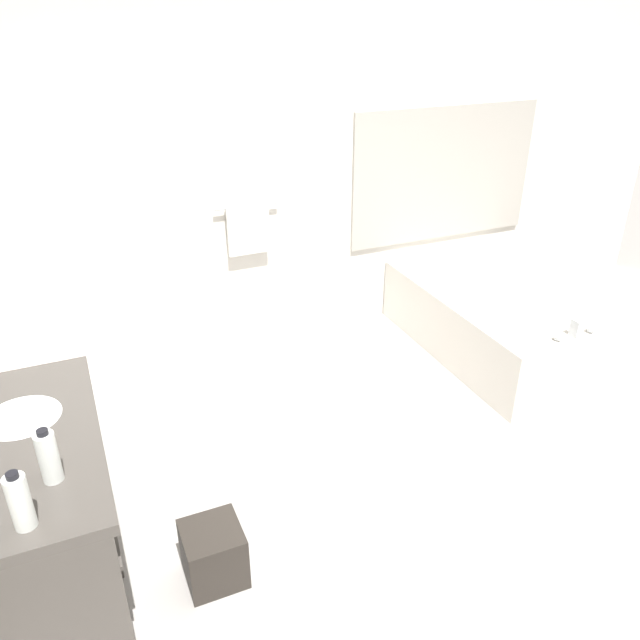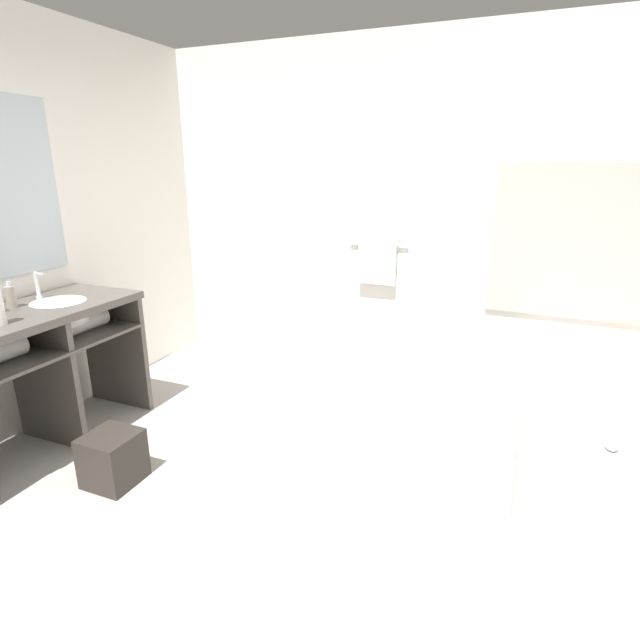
% 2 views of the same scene
% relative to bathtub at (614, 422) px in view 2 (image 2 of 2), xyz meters
% --- Properties ---
extents(ground_plane, '(16.00, 16.00, 0.00)m').
position_rel_bathtub_xyz_m(ground_plane, '(-1.43, -1.31, -0.28)').
color(ground_plane, '#A8A39E').
rests_on(ground_plane, ground).
extents(wall_back_with_blinds, '(7.40, 0.13, 2.70)m').
position_rel_bathtub_xyz_m(wall_back_with_blinds, '(-1.38, 0.92, 1.07)').
color(wall_back_with_blinds, white).
rests_on(wall_back_with_blinds, ground_plane).
extents(vanity_counter, '(0.61, 1.24, 0.90)m').
position_rel_bathtub_xyz_m(vanity_counter, '(-3.31, -1.08, 0.37)').
color(vanity_counter, '#4C4742').
rests_on(vanity_counter, ground_plane).
extents(sink_faucet, '(0.09, 0.04, 0.18)m').
position_rel_bathtub_xyz_m(sink_faucet, '(-3.48, -0.92, 0.72)').
color(sink_faucet, silver).
rests_on(sink_faucet, vanity_counter).
extents(bathtub, '(1.03, 1.77, 0.62)m').
position_rel_bathtub_xyz_m(bathtub, '(0.00, 0.00, 0.00)').
color(bathtub, silver).
rests_on(bathtub, ground_plane).
extents(soap_dispenser, '(0.06, 0.06, 0.16)m').
position_rel_bathtub_xyz_m(soap_dispenser, '(-3.45, -1.13, 0.70)').
color(soap_dispenser, gray).
rests_on(soap_dispenser, vanity_counter).
extents(waste_bin, '(0.28, 0.28, 0.30)m').
position_rel_bathtub_xyz_m(waste_bin, '(-2.63, -1.29, -0.13)').
color(waste_bin, '#2D2823').
rests_on(waste_bin, ground_plane).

